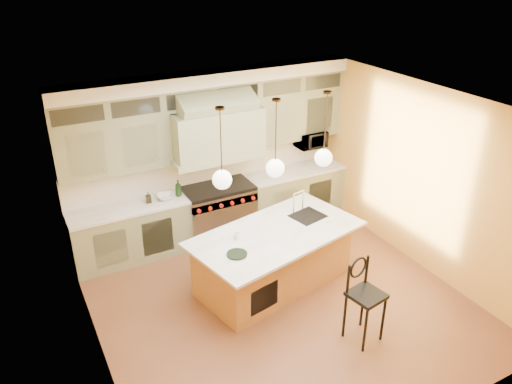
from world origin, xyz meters
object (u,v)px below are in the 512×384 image
kitchen_island (274,257)px  counter_stool (364,296)px  microwave (311,139)px  range (219,211)px

kitchen_island → counter_stool: bearing=-86.9°
counter_stool → microwave: size_ratio=2.16×
kitchen_island → microwave: bearing=32.9°
kitchen_island → counter_stool: 1.63m
kitchen_island → microwave: (1.80, 1.80, 0.98)m
counter_stool → microwave: 3.72m
range → kitchen_island: kitchen_island is taller
kitchen_island → counter_stool: (0.42, -1.56, 0.20)m
range → counter_stool: counter_stool is taller
microwave → range: bearing=-176.9°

